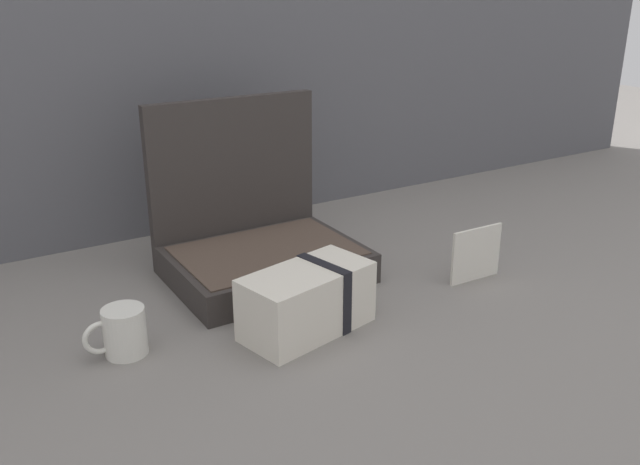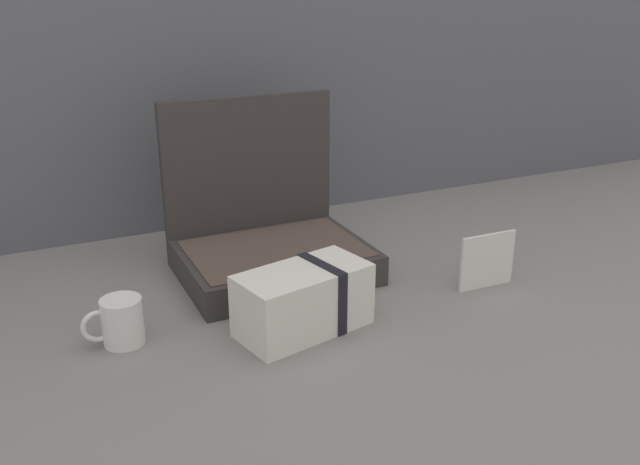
{
  "view_description": "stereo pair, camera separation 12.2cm",
  "coord_description": "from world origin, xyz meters",
  "px_view_note": "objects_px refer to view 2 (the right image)",
  "views": [
    {
      "loc": [
        -0.61,
        -1.0,
        0.6
      ],
      "look_at": [
        -0.01,
        -0.02,
        0.16
      ],
      "focal_mm": 38.14,
      "sensor_mm": 36.0,
      "label": 1
    },
    {
      "loc": [
        -0.5,
        -1.05,
        0.6
      ],
      "look_at": [
        -0.01,
        -0.02,
        0.16
      ],
      "focal_mm": 38.14,
      "sensor_mm": 36.0,
      "label": 2
    }
  ],
  "objects_px": {
    "cream_toiletry_bag": "(305,300)",
    "info_card_left": "(487,261)",
    "open_suitcase": "(267,234)",
    "coffee_mug": "(121,322)"
  },
  "relations": [
    {
      "from": "open_suitcase",
      "to": "info_card_left",
      "type": "height_order",
      "value": "open_suitcase"
    },
    {
      "from": "open_suitcase",
      "to": "coffee_mug",
      "type": "height_order",
      "value": "open_suitcase"
    },
    {
      "from": "cream_toiletry_bag",
      "to": "info_card_left",
      "type": "bearing_deg",
      "value": 0.63
    },
    {
      "from": "open_suitcase",
      "to": "info_card_left",
      "type": "xyz_separation_m",
      "value": [
        0.37,
        -0.28,
        -0.02
      ]
    },
    {
      "from": "open_suitcase",
      "to": "coffee_mug",
      "type": "distance_m",
      "value": 0.4
    },
    {
      "from": "open_suitcase",
      "to": "coffee_mug",
      "type": "relative_size",
      "value": 3.64
    },
    {
      "from": "open_suitcase",
      "to": "coffee_mug",
      "type": "xyz_separation_m",
      "value": [
        -0.34,
        -0.19,
        -0.04
      ]
    },
    {
      "from": "info_card_left",
      "to": "coffee_mug",
      "type": "bearing_deg",
      "value": 174.45
    },
    {
      "from": "cream_toiletry_bag",
      "to": "info_card_left",
      "type": "distance_m",
      "value": 0.41
    },
    {
      "from": "open_suitcase",
      "to": "cream_toiletry_bag",
      "type": "xyz_separation_m",
      "value": [
        -0.04,
        -0.28,
        -0.02
      ]
    }
  ]
}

